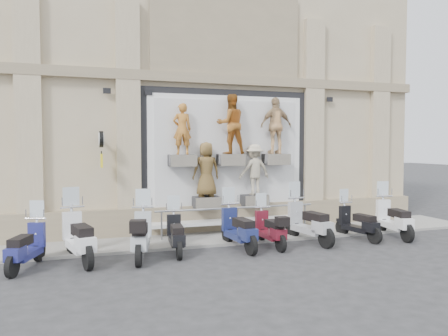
{
  "coord_description": "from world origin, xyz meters",
  "views": [
    {
      "loc": [
        -4.57,
        -10.23,
        2.79
      ],
      "look_at": [
        -0.46,
        1.9,
        2.11
      ],
      "focal_mm": 35.0,
      "sensor_mm": 36.0,
      "label": 1
    }
  ],
  "objects_px": {
    "clock_sign_bracket": "(101,145)",
    "scooter_i": "(394,210)",
    "scooter_d": "(176,226)",
    "scooter_f": "(270,221)",
    "scooter_g": "(309,213)",
    "guard_rail": "(237,222)",
    "scooter_b": "(79,226)",
    "scooter_h": "(358,215)",
    "scooter_e": "(239,219)",
    "scooter_c": "(141,225)",
    "scooter_a": "(26,236)"
  },
  "relations": [
    {
      "from": "clock_sign_bracket",
      "to": "scooter_f",
      "type": "distance_m",
      "value": 5.16
    },
    {
      "from": "scooter_d",
      "to": "scooter_i",
      "type": "xyz_separation_m",
      "value": [
        6.65,
        -0.17,
        0.11
      ]
    },
    {
      "from": "guard_rail",
      "to": "scooter_g",
      "type": "relative_size",
      "value": 2.42
    },
    {
      "from": "guard_rail",
      "to": "scooter_d",
      "type": "height_order",
      "value": "scooter_d"
    },
    {
      "from": "scooter_b",
      "to": "scooter_h",
      "type": "bearing_deg",
      "value": -13.59
    },
    {
      "from": "guard_rail",
      "to": "scooter_f",
      "type": "bearing_deg",
      "value": -73.8
    },
    {
      "from": "scooter_g",
      "to": "scooter_i",
      "type": "bearing_deg",
      "value": -11.89
    },
    {
      "from": "scooter_i",
      "to": "scooter_g",
      "type": "bearing_deg",
      "value": -173.6
    },
    {
      "from": "scooter_g",
      "to": "scooter_h",
      "type": "height_order",
      "value": "scooter_g"
    },
    {
      "from": "guard_rail",
      "to": "scooter_e",
      "type": "xyz_separation_m",
      "value": [
        -0.49,
        -1.42,
        0.34
      ]
    },
    {
      "from": "scooter_d",
      "to": "scooter_h",
      "type": "xyz_separation_m",
      "value": [
        5.43,
        -0.1,
        0.01
      ]
    },
    {
      "from": "guard_rail",
      "to": "scooter_i",
      "type": "bearing_deg",
      "value": -18.47
    },
    {
      "from": "guard_rail",
      "to": "scooter_f",
      "type": "xyz_separation_m",
      "value": [
        0.42,
        -1.44,
        0.25
      ]
    },
    {
      "from": "scooter_a",
      "to": "scooter_c",
      "type": "distance_m",
      "value": 2.58
    },
    {
      "from": "guard_rail",
      "to": "scooter_c",
      "type": "xyz_separation_m",
      "value": [
        -3.09,
        -1.54,
        0.36
      ]
    },
    {
      "from": "scooter_f",
      "to": "scooter_g",
      "type": "bearing_deg",
      "value": 3.28
    },
    {
      "from": "clock_sign_bracket",
      "to": "scooter_i",
      "type": "bearing_deg",
      "value": -13.19
    },
    {
      "from": "scooter_c",
      "to": "scooter_g",
      "type": "bearing_deg",
      "value": 15.19
    },
    {
      "from": "clock_sign_bracket",
      "to": "scooter_i",
      "type": "distance_m",
      "value": 8.83
    },
    {
      "from": "scooter_c",
      "to": "scooter_e",
      "type": "xyz_separation_m",
      "value": [
        2.6,
        0.12,
        -0.02
      ]
    },
    {
      "from": "clock_sign_bracket",
      "to": "scooter_f",
      "type": "bearing_deg",
      "value": -23.79
    },
    {
      "from": "guard_rail",
      "to": "scooter_b",
      "type": "bearing_deg",
      "value": -162.71
    },
    {
      "from": "clock_sign_bracket",
      "to": "scooter_b",
      "type": "distance_m",
      "value": 2.77
    },
    {
      "from": "scooter_d",
      "to": "guard_rail",
      "type": "bearing_deg",
      "value": 37.42
    },
    {
      "from": "scooter_d",
      "to": "scooter_h",
      "type": "bearing_deg",
      "value": 4.97
    },
    {
      "from": "scooter_i",
      "to": "scooter_c",
      "type": "bearing_deg",
      "value": -169.87
    },
    {
      "from": "scooter_a",
      "to": "scooter_i",
      "type": "bearing_deg",
      "value": 19.75
    },
    {
      "from": "clock_sign_bracket",
      "to": "scooter_a",
      "type": "xyz_separation_m",
      "value": [
        -1.77,
        -2.09,
        -2.06
      ]
    },
    {
      "from": "scooter_c",
      "to": "scooter_i",
      "type": "xyz_separation_m",
      "value": [
        7.57,
        0.05,
        -0.0
      ]
    },
    {
      "from": "scooter_h",
      "to": "scooter_i",
      "type": "distance_m",
      "value": 1.23
    },
    {
      "from": "scooter_b",
      "to": "scooter_a",
      "type": "bearing_deg",
      "value": 176.92
    },
    {
      "from": "scooter_c",
      "to": "scooter_i",
      "type": "bearing_deg",
      "value": 12.99
    },
    {
      "from": "scooter_f",
      "to": "scooter_g",
      "type": "relative_size",
      "value": 0.84
    },
    {
      "from": "clock_sign_bracket",
      "to": "scooter_b",
      "type": "height_order",
      "value": "clock_sign_bracket"
    },
    {
      "from": "scooter_e",
      "to": "scooter_h",
      "type": "bearing_deg",
      "value": -5.29
    },
    {
      "from": "guard_rail",
      "to": "scooter_f",
      "type": "height_order",
      "value": "scooter_f"
    },
    {
      "from": "scooter_d",
      "to": "scooter_i",
      "type": "height_order",
      "value": "scooter_i"
    },
    {
      "from": "scooter_b",
      "to": "guard_rail",
      "type": "bearing_deg",
      "value": 3.78
    },
    {
      "from": "guard_rail",
      "to": "scooter_d",
      "type": "bearing_deg",
      "value": -148.57
    },
    {
      "from": "guard_rail",
      "to": "scooter_e",
      "type": "height_order",
      "value": "scooter_e"
    },
    {
      "from": "guard_rail",
      "to": "scooter_b",
      "type": "xyz_separation_m",
      "value": [
        -4.55,
        -1.42,
        0.41
      ]
    },
    {
      "from": "scooter_d",
      "to": "scooter_i",
      "type": "relative_size",
      "value": 0.87
    },
    {
      "from": "scooter_b",
      "to": "scooter_e",
      "type": "relative_size",
      "value": 1.08
    },
    {
      "from": "scooter_b",
      "to": "scooter_h",
      "type": "xyz_separation_m",
      "value": [
        7.8,
        -0.01,
        -0.15
      ]
    },
    {
      "from": "scooter_b",
      "to": "scooter_h",
      "type": "distance_m",
      "value": 7.8
    },
    {
      "from": "scooter_b",
      "to": "scooter_c",
      "type": "distance_m",
      "value": 1.46
    },
    {
      "from": "guard_rail",
      "to": "scooter_a",
      "type": "relative_size",
      "value": 2.78
    },
    {
      "from": "scooter_a",
      "to": "scooter_f",
      "type": "distance_m",
      "value": 6.09
    },
    {
      "from": "scooter_c",
      "to": "scooter_g",
      "type": "relative_size",
      "value": 0.97
    },
    {
      "from": "scooter_e",
      "to": "scooter_i",
      "type": "bearing_deg",
      "value": -6.08
    }
  ]
}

